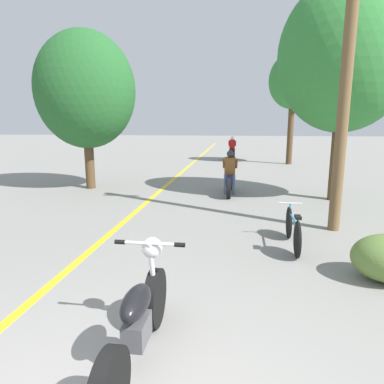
{
  "coord_description": "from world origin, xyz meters",
  "views": [
    {
      "loc": [
        0.94,
        -1.74,
        2.29
      ],
      "look_at": [
        0.01,
        5.04,
        0.9
      ],
      "focal_mm": 32.0,
      "sensor_mm": 36.0,
      "label": 1
    }
  ],
  "objects_px": {
    "roadside_tree_right_far": "(293,82)",
    "motorcycle_foreground": "(138,320)",
    "utility_pole": "(348,61)",
    "roadside_tree_right_near": "(344,57)",
    "bicycle_parked": "(293,229)",
    "roadside_tree_left": "(85,91)",
    "motorcycle_rider_lead": "(230,178)",
    "motorcycle_rider_far": "(232,151)"
  },
  "relations": [
    {
      "from": "roadside_tree_right_far",
      "to": "motorcycle_foreground",
      "type": "relative_size",
      "value": 2.88
    },
    {
      "from": "utility_pole",
      "to": "motorcycle_foreground",
      "type": "xyz_separation_m",
      "value": [
        -2.99,
        -4.66,
        -3.04
      ]
    },
    {
      "from": "utility_pole",
      "to": "roadside_tree_right_far",
      "type": "bearing_deg",
      "value": 86.66
    },
    {
      "from": "roadside_tree_right_near",
      "to": "bicycle_parked",
      "type": "height_order",
      "value": "roadside_tree_right_near"
    },
    {
      "from": "roadside_tree_right_far",
      "to": "roadside_tree_left",
      "type": "xyz_separation_m",
      "value": [
        -7.99,
        -8.38,
        -1.1
      ]
    },
    {
      "from": "roadside_tree_right_near",
      "to": "utility_pole",
      "type": "bearing_deg",
      "value": -103.95
    },
    {
      "from": "roadside_tree_left",
      "to": "motorcycle_foreground",
      "type": "bearing_deg",
      "value": -63.36
    },
    {
      "from": "roadside_tree_right_near",
      "to": "motorcycle_foreground",
      "type": "distance_m",
      "value": 9.37
    },
    {
      "from": "roadside_tree_right_near",
      "to": "motorcycle_rider_lead",
      "type": "xyz_separation_m",
      "value": [
        -3.13,
        0.41,
        -3.56
      ]
    },
    {
      "from": "utility_pole",
      "to": "roadside_tree_right_near",
      "type": "height_order",
      "value": "utility_pole"
    },
    {
      "from": "utility_pole",
      "to": "motorcycle_rider_lead",
      "type": "relative_size",
      "value": 3.41
    },
    {
      "from": "roadside_tree_left",
      "to": "bicycle_parked",
      "type": "distance_m",
      "value": 8.58
    },
    {
      "from": "motorcycle_rider_far",
      "to": "roadside_tree_left",
      "type": "bearing_deg",
      "value": -114.39
    },
    {
      "from": "roadside_tree_right_near",
      "to": "roadside_tree_left",
      "type": "xyz_separation_m",
      "value": [
        -8.05,
        0.77,
        -0.75
      ]
    },
    {
      "from": "utility_pole",
      "to": "motorcycle_rider_far",
      "type": "height_order",
      "value": "utility_pole"
    },
    {
      "from": "motorcycle_foreground",
      "to": "motorcycle_rider_lead",
      "type": "distance_m",
      "value": 8.21
    },
    {
      "from": "roadside_tree_left",
      "to": "roadside_tree_right_near",
      "type": "bearing_deg",
      "value": -5.47
    },
    {
      "from": "roadside_tree_left",
      "to": "motorcycle_foreground",
      "type": "relative_size",
      "value": 2.55
    },
    {
      "from": "motorcycle_rider_lead",
      "to": "bicycle_parked",
      "type": "bearing_deg",
      "value": -74.52
    },
    {
      "from": "utility_pole",
      "to": "roadside_tree_right_near",
      "type": "bearing_deg",
      "value": 76.05
    },
    {
      "from": "motorcycle_foreground",
      "to": "bicycle_parked",
      "type": "height_order",
      "value": "motorcycle_foreground"
    },
    {
      "from": "roadside_tree_right_near",
      "to": "motorcycle_rider_far",
      "type": "relative_size",
      "value": 3.01
    },
    {
      "from": "roadside_tree_right_far",
      "to": "roadside_tree_right_near",
      "type": "bearing_deg",
      "value": -89.65
    },
    {
      "from": "roadside_tree_right_far",
      "to": "roadside_tree_left",
      "type": "bearing_deg",
      "value": -133.64
    },
    {
      "from": "roadside_tree_right_near",
      "to": "roadside_tree_left",
      "type": "relative_size",
      "value": 1.17
    },
    {
      "from": "utility_pole",
      "to": "motorcycle_rider_far",
      "type": "relative_size",
      "value": 3.28
    },
    {
      "from": "roadside_tree_left",
      "to": "bicycle_parked",
      "type": "height_order",
      "value": "roadside_tree_left"
    },
    {
      "from": "utility_pole",
      "to": "roadside_tree_right_far",
      "type": "distance_m",
      "value": 12.32
    },
    {
      "from": "utility_pole",
      "to": "motorcycle_rider_lead",
      "type": "xyz_separation_m",
      "value": [
        -2.36,
        3.52,
        -2.96
      ]
    },
    {
      "from": "roadside_tree_right_far",
      "to": "motorcycle_rider_lead",
      "type": "distance_m",
      "value": 10.06
    },
    {
      "from": "utility_pole",
      "to": "motorcycle_rider_far",
      "type": "xyz_separation_m",
      "value": [
        -2.51,
        14.39,
        -2.95
      ]
    },
    {
      "from": "roadside_tree_right_near",
      "to": "bicycle_parked",
      "type": "distance_m",
      "value": 6.0
    },
    {
      "from": "motorcycle_foreground",
      "to": "utility_pole",
      "type": "bearing_deg",
      "value": 57.35
    },
    {
      "from": "utility_pole",
      "to": "motorcycle_rider_far",
      "type": "distance_m",
      "value": 14.9
    },
    {
      "from": "roadside_tree_right_far",
      "to": "motorcycle_foreground",
      "type": "xyz_separation_m",
      "value": [
        -3.7,
        -16.92,
        -3.99
      ]
    },
    {
      "from": "roadside_tree_right_far",
      "to": "motorcycle_rider_lead",
      "type": "xyz_separation_m",
      "value": [
        -3.07,
        -8.74,
        -3.92
      ]
    },
    {
      "from": "motorcycle_rider_lead",
      "to": "roadside_tree_right_far",
      "type": "bearing_deg",
      "value": 70.63
    },
    {
      "from": "motorcycle_foreground",
      "to": "motorcycle_rider_lead",
      "type": "bearing_deg",
      "value": 85.59
    },
    {
      "from": "roadside_tree_right_far",
      "to": "motorcycle_rider_far",
      "type": "relative_size",
      "value": 2.9
    },
    {
      "from": "roadside_tree_left",
      "to": "motorcycle_rider_lead",
      "type": "height_order",
      "value": "roadside_tree_left"
    },
    {
      "from": "roadside_tree_right_near",
      "to": "motorcycle_rider_lead",
      "type": "distance_m",
      "value": 4.76
    },
    {
      "from": "roadside_tree_left",
      "to": "bicycle_parked",
      "type": "bearing_deg",
      "value": -39.23
    }
  ]
}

